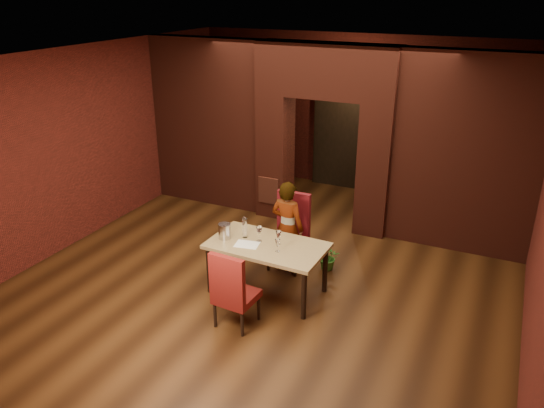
{
  "coord_description": "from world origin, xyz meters",
  "views": [
    {
      "loc": [
        3.01,
        -6.52,
        4.1
      ],
      "look_at": [
        -0.07,
        0.0,
        1.08
      ],
      "focal_mm": 35.0,
      "sensor_mm": 36.0,
      "label": 1
    }
  ],
  "objects_px": {
    "person_seated": "(287,227)",
    "water_bottle": "(245,227)",
    "chair_near": "(236,287)",
    "wine_glass_a": "(259,234)",
    "potted_plant": "(329,257)",
    "wine_glass_b": "(278,238)",
    "dining_table": "(267,268)",
    "wine_bucket": "(225,231)",
    "chair_far": "(288,233)",
    "wine_glass_c": "(278,245)"
  },
  "relations": [
    {
      "from": "chair_near",
      "to": "wine_glass_a",
      "type": "relative_size",
      "value": 4.87
    },
    {
      "from": "wine_glass_c",
      "to": "wine_bucket",
      "type": "relative_size",
      "value": 0.83
    },
    {
      "from": "wine_bucket",
      "to": "wine_glass_b",
      "type": "bearing_deg",
      "value": 11.73
    },
    {
      "from": "chair_near",
      "to": "wine_glass_a",
      "type": "xyz_separation_m",
      "value": [
        -0.12,
        0.89,
        0.33
      ]
    },
    {
      "from": "wine_glass_c",
      "to": "water_bottle",
      "type": "height_order",
      "value": "water_bottle"
    },
    {
      "from": "potted_plant",
      "to": "wine_glass_b",
      "type": "bearing_deg",
      "value": -115.47
    },
    {
      "from": "person_seated",
      "to": "wine_glass_a",
      "type": "distance_m",
      "value": 0.68
    },
    {
      "from": "chair_near",
      "to": "wine_glass_c",
      "type": "relative_size",
      "value": 5.93
    },
    {
      "from": "person_seated",
      "to": "wine_bucket",
      "type": "distance_m",
      "value": 1.0
    },
    {
      "from": "dining_table",
      "to": "wine_bucket",
      "type": "bearing_deg",
      "value": -170.75
    },
    {
      "from": "potted_plant",
      "to": "wine_glass_c",
      "type": "bearing_deg",
      "value": -107.52
    },
    {
      "from": "wine_glass_a",
      "to": "potted_plant",
      "type": "distance_m",
      "value": 1.36
    },
    {
      "from": "person_seated",
      "to": "water_bottle",
      "type": "height_order",
      "value": "person_seated"
    },
    {
      "from": "wine_glass_a",
      "to": "potted_plant",
      "type": "bearing_deg",
      "value": 53.06
    },
    {
      "from": "wine_glass_b",
      "to": "chair_far",
      "type": "bearing_deg",
      "value": 103.32
    },
    {
      "from": "person_seated",
      "to": "wine_bucket",
      "type": "xyz_separation_m",
      "value": [
        -0.63,
        -0.77,
        0.14
      ]
    },
    {
      "from": "wine_glass_a",
      "to": "dining_table",
      "type": "bearing_deg",
      "value": -14.65
    },
    {
      "from": "dining_table",
      "to": "person_seated",
      "type": "relative_size",
      "value": 1.11
    },
    {
      "from": "chair_far",
      "to": "water_bottle",
      "type": "distance_m",
      "value": 0.87
    },
    {
      "from": "wine_glass_a",
      "to": "wine_glass_c",
      "type": "height_order",
      "value": "wine_glass_a"
    },
    {
      "from": "person_seated",
      "to": "wine_glass_a",
      "type": "bearing_deg",
      "value": 83.81
    },
    {
      "from": "chair_far",
      "to": "wine_glass_b",
      "type": "height_order",
      "value": "chair_far"
    },
    {
      "from": "wine_glass_a",
      "to": "person_seated",
      "type": "bearing_deg",
      "value": 77.08
    },
    {
      "from": "wine_glass_b",
      "to": "wine_glass_c",
      "type": "xyz_separation_m",
      "value": [
        0.08,
        -0.2,
        -0.01
      ]
    },
    {
      "from": "wine_glass_a",
      "to": "potted_plant",
      "type": "relative_size",
      "value": 0.54
    },
    {
      "from": "wine_glass_a",
      "to": "wine_glass_b",
      "type": "height_order",
      "value": "wine_glass_a"
    },
    {
      "from": "dining_table",
      "to": "potted_plant",
      "type": "xyz_separation_m",
      "value": [
        0.57,
        0.98,
        -0.18
      ]
    },
    {
      "from": "dining_table",
      "to": "wine_glass_c",
      "type": "bearing_deg",
      "value": -29.3
    },
    {
      "from": "person_seated",
      "to": "dining_table",
      "type": "bearing_deg",
      "value": 96.05
    },
    {
      "from": "dining_table",
      "to": "chair_far",
      "type": "relative_size",
      "value": 1.39
    },
    {
      "from": "dining_table",
      "to": "wine_glass_c",
      "type": "height_order",
      "value": "wine_glass_c"
    },
    {
      "from": "chair_far",
      "to": "chair_near",
      "type": "bearing_deg",
      "value": -89.79
    },
    {
      "from": "wine_glass_a",
      "to": "wine_glass_c",
      "type": "distance_m",
      "value": 0.4
    },
    {
      "from": "water_bottle",
      "to": "potted_plant",
      "type": "relative_size",
      "value": 0.76
    },
    {
      "from": "chair_far",
      "to": "water_bottle",
      "type": "xyz_separation_m",
      "value": [
        -0.35,
        -0.72,
        0.33
      ]
    },
    {
      "from": "wine_glass_b",
      "to": "potted_plant",
      "type": "relative_size",
      "value": 0.48
    },
    {
      "from": "wine_glass_c",
      "to": "water_bottle",
      "type": "xyz_separation_m",
      "value": [
        -0.6,
        0.19,
        0.06
      ]
    },
    {
      "from": "person_seated",
      "to": "water_bottle",
      "type": "xyz_separation_m",
      "value": [
        -0.39,
        -0.62,
        0.19
      ]
    },
    {
      "from": "chair_far",
      "to": "chair_near",
      "type": "xyz_separation_m",
      "value": [
        0.01,
        -1.64,
        -0.05
      ]
    },
    {
      "from": "dining_table",
      "to": "wine_glass_b",
      "type": "relative_size",
      "value": 8.32
    },
    {
      "from": "wine_glass_a",
      "to": "wine_bucket",
      "type": "distance_m",
      "value": 0.5
    },
    {
      "from": "dining_table",
      "to": "wine_glass_a",
      "type": "bearing_deg",
      "value": 166.84
    },
    {
      "from": "wine_glass_a",
      "to": "wine_glass_b",
      "type": "distance_m",
      "value": 0.28
    },
    {
      "from": "wine_glass_b",
      "to": "wine_bucket",
      "type": "height_order",
      "value": "wine_bucket"
    },
    {
      "from": "wine_bucket",
      "to": "potted_plant",
      "type": "distance_m",
      "value": 1.74
    },
    {
      "from": "water_bottle",
      "to": "wine_glass_b",
      "type": "bearing_deg",
      "value": 1.19
    },
    {
      "from": "water_bottle",
      "to": "potted_plant",
      "type": "xyz_separation_m",
      "value": [
        0.95,
        0.92,
        -0.71
      ]
    },
    {
      "from": "chair_near",
      "to": "wine_glass_c",
      "type": "distance_m",
      "value": 0.82
    },
    {
      "from": "wine_glass_b",
      "to": "wine_glass_c",
      "type": "bearing_deg",
      "value": -68.28
    },
    {
      "from": "dining_table",
      "to": "chair_near",
      "type": "distance_m",
      "value": 0.87
    }
  ]
}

